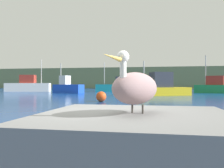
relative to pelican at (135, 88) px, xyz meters
The scene contains 10 objects.
ground_plane 1.51m from the pelican, 139.65° to the left, with size 260.00×260.00×0.00m, color navy.
hillside_backdrop 69.29m from the pelican, 90.51° to the left, with size 140.00×15.06×6.20m, color #6B7A51.
pier_dock 0.83m from the pelican, 67.03° to the left, with size 2.85×2.65×0.90m, color slate.
pelican is the anchor object (origin of this frame).
fishing_boat_green 33.46m from the pelican, 72.76° to the left, with size 7.53×5.17×5.69m.
fishing_boat_blue 30.48m from the pelican, 113.27° to the left, with size 4.82×2.74×4.41m.
fishing_boat_white 38.91m from the pelican, 122.86° to the left, with size 7.74×4.23×5.61m.
fishing_boat_yellow 23.14m from the pelican, 87.23° to the left, with size 7.01×4.59×3.93m.
fishing_boat_teal 37.50m from the pelican, 98.97° to the left, with size 8.35×4.48×5.24m.
mooring_buoy 13.69m from the pelican, 105.17° to the left, with size 0.77×0.77×0.77m, color #E54C19.
Camera 1 is at (0.87, -3.86, 1.34)m, focal length 36.23 mm.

